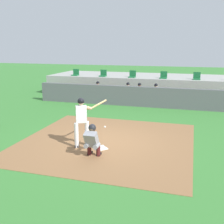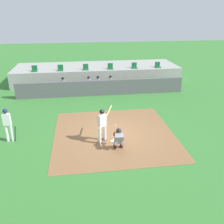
# 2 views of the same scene
# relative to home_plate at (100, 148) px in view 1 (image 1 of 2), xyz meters

# --- Properties ---
(ground_plane) EXTENTS (80.00, 80.00, 0.00)m
(ground_plane) POSITION_rel_home_plate_xyz_m (0.00, 0.80, -0.02)
(ground_plane) COLOR #387A33
(dirt_infield) EXTENTS (6.40, 6.40, 0.01)m
(dirt_infield) POSITION_rel_home_plate_xyz_m (0.00, 0.80, -0.02)
(dirt_infield) COLOR olive
(dirt_infield) RESTS_ON ground
(home_plate) EXTENTS (0.62, 0.62, 0.02)m
(home_plate) POSITION_rel_home_plate_xyz_m (0.00, 0.00, 0.00)
(home_plate) COLOR white
(home_plate) RESTS_ON dirt_infield
(batter_at_plate) EXTENTS (0.87, 1.26, 1.80)m
(batter_at_plate) POSITION_rel_home_plate_xyz_m (-0.68, 0.05, 1.01)
(batter_at_plate) COLOR silver
(batter_at_plate) RESTS_ON ground
(catcher_crouched) EXTENTS (0.48, 1.55, 1.13)m
(catcher_crouched) POSITION_rel_home_plate_xyz_m (-0.00, -0.74, 0.58)
(catcher_crouched) COLOR gray
(catcher_crouched) RESTS_ON ground
(dugout_wall) EXTENTS (13.00, 0.30, 1.20)m
(dugout_wall) POSITION_rel_home_plate_xyz_m (0.00, 7.30, 0.58)
(dugout_wall) COLOR #59595E
(dugout_wall) RESTS_ON ground
(dugout_bench) EXTENTS (11.80, 0.44, 0.45)m
(dugout_bench) POSITION_rel_home_plate_xyz_m (0.00, 8.30, 0.20)
(dugout_bench) COLOR olive
(dugout_bench) RESTS_ON ground
(dugout_player_0) EXTENTS (0.49, 0.70, 1.30)m
(dugout_player_0) POSITION_rel_home_plate_xyz_m (-2.99, 8.14, 0.65)
(dugout_player_0) COLOR #939399
(dugout_player_0) RESTS_ON ground
(dugout_player_1) EXTENTS (0.49, 0.70, 1.30)m
(dugout_player_1) POSITION_rel_home_plate_xyz_m (-0.94, 8.14, 0.65)
(dugout_player_1) COLOR #939399
(dugout_player_1) RESTS_ON ground
(dugout_player_2) EXTENTS (0.49, 0.70, 1.30)m
(dugout_player_2) POSITION_rel_home_plate_xyz_m (-0.19, 8.14, 0.65)
(dugout_player_2) COLOR #939399
(dugout_player_2) RESTS_ON ground
(dugout_player_3) EXTENTS (0.49, 0.70, 1.30)m
(dugout_player_3) POSITION_rel_home_plate_xyz_m (0.84, 8.14, 0.65)
(dugout_player_3) COLOR #939399
(dugout_player_3) RESTS_ON ground
(stands_platform) EXTENTS (15.00, 4.40, 1.40)m
(stands_platform) POSITION_rel_home_plate_xyz_m (0.00, 11.70, 0.68)
(stands_platform) COLOR #9E9E99
(stands_platform) RESTS_ON ground
(stadium_seat_0) EXTENTS (0.46, 0.46, 0.48)m
(stadium_seat_0) POSITION_rel_home_plate_xyz_m (-5.42, 10.18, 1.51)
(stadium_seat_0) COLOR #196033
(stadium_seat_0) RESTS_ON stands_platform
(stadium_seat_1) EXTENTS (0.46, 0.46, 0.48)m
(stadium_seat_1) POSITION_rel_home_plate_xyz_m (-3.25, 10.18, 1.51)
(stadium_seat_1) COLOR #196033
(stadium_seat_1) RESTS_ON stands_platform
(stadium_seat_2) EXTENTS (0.46, 0.46, 0.48)m
(stadium_seat_2) POSITION_rel_home_plate_xyz_m (-1.08, 10.18, 1.51)
(stadium_seat_2) COLOR #196033
(stadium_seat_2) RESTS_ON stands_platform
(stadium_seat_3) EXTENTS (0.46, 0.46, 0.48)m
(stadium_seat_3) POSITION_rel_home_plate_xyz_m (1.08, 10.18, 1.51)
(stadium_seat_3) COLOR #196033
(stadium_seat_3) RESTS_ON stands_platform
(stadium_seat_4) EXTENTS (0.46, 0.46, 0.48)m
(stadium_seat_4) POSITION_rel_home_plate_xyz_m (3.25, 10.18, 1.51)
(stadium_seat_4) COLOR #196033
(stadium_seat_4) RESTS_ON stands_platform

